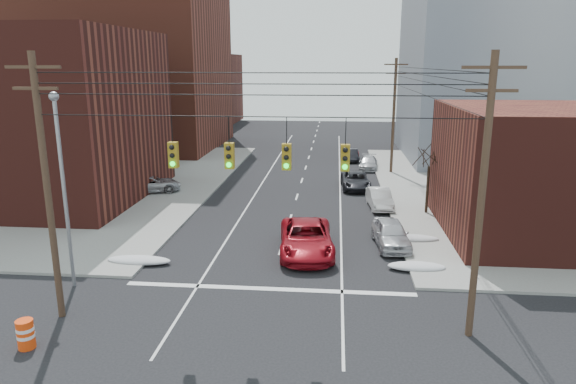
% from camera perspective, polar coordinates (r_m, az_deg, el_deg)
% --- Properties ---
extents(ground, '(160.00, 160.00, 0.00)m').
position_cam_1_polar(ground, '(19.45, -4.75, -18.74)').
color(ground, black).
rests_on(ground, ground).
extents(sidewalk_nw, '(40.00, 40.00, 0.15)m').
position_cam_1_polar(sidewalk_nw, '(53.54, -28.92, 1.10)').
color(sidewalk_nw, gray).
rests_on(sidewalk_nw, ground).
extents(building_brick_tall, '(24.00, 20.00, 30.00)m').
position_cam_1_polar(building_brick_tall, '(69.67, -18.33, 17.15)').
color(building_brick_tall, maroon).
rests_on(building_brick_tall, ground).
extents(building_brick_near, '(20.00, 16.00, 13.00)m').
position_cam_1_polar(building_brick_near, '(45.73, -28.12, 7.44)').
color(building_brick_near, '#4A1C16').
rests_on(building_brick_near, ground).
extents(building_brick_far, '(22.00, 18.00, 12.00)m').
position_cam_1_polar(building_brick_far, '(94.73, -12.74, 11.08)').
color(building_brick_far, '#4A1C16').
rests_on(building_brick_far, ground).
extents(building_office, '(22.00, 20.00, 25.00)m').
position_cam_1_polar(building_office, '(63.01, 23.70, 14.80)').
color(building_office, gray).
rests_on(building_office, ground).
extents(building_glass, '(20.00, 18.00, 22.00)m').
position_cam_1_polar(building_glass, '(88.57, 19.63, 13.67)').
color(building_glass, gray).
rests_on(building_glass, ground).
extents(utility_pole_left, '(2.20, 0.28, 11.00)m').
position_cam_1_polar(utility_pole_left, '(22.78, -25.22, 0.71)').
color(utility_pole_left, '#473323').
rests_on(utility_pole_left, ground).
extents(utility_pole_right, '(2.20, 0.28, 11.00)m').
position_cam_1_polar(utility_pole_right, '(20.39, 20.73, -0.30)').
color(utility_pole_right, '#473323').
rests_on(utility_pole_right, ground).
extents(utility_pole_far, '(2.20, 0.28, 11.00)m').
position_cam_1_polar(utility_pole_far, '(50.58, 11.66, 8.47)').
color(utility_pole_far, '#473323').
rests_on(utility_pole_far, ground).
extents(traffic_signals, '(17.00, 0.42, 2.02)m').
position_cam_1_polar(traffic_signals, '(19.55, -3.39, 4.17)').
color(traffic_signals, black).
rests_on(traffic_signals, ground).
extents(street_light, '(0.44, 0.44, 9.32)m').
position_cam_1_polar(street_light, '(25.86, -23.78, 1.77)').
color(street_light, gray).
rests_on(street_light, ground).
extents(bare_tree, '(2.09, 2.20, 4.93)m').
position_cam_1_polar(bare_tree, '(37.56, 15.26, 1.00)').
color(bare_tree, black).
rests_on(bare_tree, ground).
extents(snow_nw, '(3.50, 1.08, 0.42)m').
position_cam_1_polar(snow_nw, '(29.05, -16.23, -7.28)').
color(snow_nw, silver).
rests_on(snow_nw, ground).
extents(snow_ne, '(3.00, 1.08, 0.42)m').
position_cam_1_polar(snow_ne, '(27.91, 14.09, -8.03)').
color(snow_ne, silver).
rests_on(snow_ne, ground).
extents(snow_east_far, '(4.00, 1.08, 0.42)m').
position_cam_1_polar(snow_east_far, '(32.08, 12.93, -5.01)').
color(snow_east_far, silver).
rests_on(snow_east_far, ground).
extents(red_pickup, '(3.51, 6.61, 1.77)m').
position_cam_1_polar(red_pickup, '(29.21, 2.05, -5.17)').
color(red_pickup, maroon).
rests_on(red_pickup, ground).
extents(parked_car_a, '(2.27, 4.76, 1.57)m').
position_cam_1_polar(parked_car_a, '(30.90, 11.36, -4.54)').
color(parked_car_a, silver).
rests_on(parked_car_a, ground).
extents(parked_car_b, '(1.91, 4.47, 1.43)m').
position_cam_1_polar(parked_car_b, '(38.87, 10.14, -0.71)').
color(parked_car_b, silver).
rests_on(parked_car_b, ground).
extents(parked_car_c, '(2.61, 5.16, 1.40)m').
position_cam_1_polar(parked_car_c, '(44.52, 7.50, 1.26)').
color(parked_car_c, black).
rests_on(parked_car_c, ground).
extents(parked_car_d, '(2.18, 4.54, 1.27)m').
position_cam_1_polar(parked_car_d, '(52.97, 8.92, 3.21)').
color(parked_car_d, '#A8A8AD').
rests_on(parked_car_d, ground).
extents(parked_car_e, '(1.85, 3.85, 1.27)m').
position_cam_1_polar(parked_car_e, '(57.89, 7.12, 4.20)').
color(parked_car_e, maroon).
rests_on(parked_car_e, ground).
extents(parked_car_f, '(1.52, 3.96, 1.29)m').
position_cam_1_polar(parked_car_f, '(57.21, 7.06, 4.09)').
color(parked_car_f, black).
rests_on(parked_car_f, ground).
extents(lot_car_a, '(4.94, 2.39, 1.56)m').
position_cam_1_polar(lot_car_a, '(44.28, -18.69, 0.86)').
color(lot_car_a, silver).
rests_on(lot_car_a, sidewalk_nw).
extents(lot_car_b, '(5.27, 3.79, 1.33)m').
position_cam_1_polar(lot_car_b, '(43.90, -14.94, 0.87)').
color(lot_car_b, '#A6A6AB').
rests_on(lot_car_b, sidewalk_nw).
extents(lot_car_c, '(4.94, 3.09, 1.34)m').
position_cam_1_polar(lot_car_c, '(47.06, -21.47, 1.24)').
color(lot_car_c, black).
rests_on(lot_car_c, sidewalk_nw).
extents(lot_car_d, '(4.13, 2.31, 1.33)m').
position_cam_1_polar(lot_car_d, '(50.98, -17.76, 2.48)').
color(lot_car_d, '#A4A4A9').
rests_on(lot_car_d, sidewalk_nw).
extents(construction_barrel, '(0.86, 0.86, 1.15)m').
position_cam_1_polar(construction_barrel, '(22.47, -27.13, -13.85)').
color(construction_barrel, '#F13F0C').
rests_on(construction_barrel, ground).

